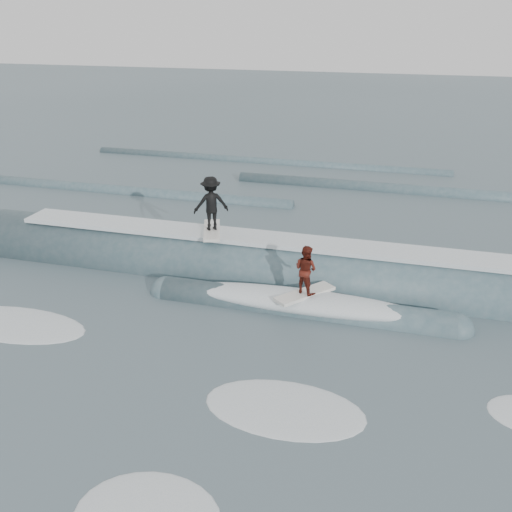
# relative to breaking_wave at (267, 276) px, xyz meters

# --- Properties ---
(ground) EXTENTS (160.00, 160.00, 0.00)m
(ground) POSITION_rel_breaking_wave_xyz_m (-0.17, -6.26, -0.03)
(ground) COLOR #374E51
(ground) RESTS_ON ground
(breaking_wave) EXTENTS (23.94, 4.10, 2.65)m
(breaking_wave) POSITION_rel_breaking_wave_xyz_m (0.00, 0.00, 0.00)
(breaking_wave) COLOR #37545E
(breaking_wave) RESTS_ON ground
(surfer_black) EXTENTS (1.39, 2.07, 1.96)m
(surfer_black) POSITION_rel_breaking_wave_xyz_m (-2.05, 0.21, 2.33)
(surfer_black) COLOR white
(surfer_black) RESTS_ON ground
(surfer_red) EXTENTS (1.69, 1.90, 1.61)m
(surfer_red) POSITION_rel_breaking_wave_xyz_m (1.70, -1.99, 1.23)
(surfer_red) COLOR white
(surfer_red) RESTS_ON ground
(whitewater) EXTENTS (16.78, 7.47, 0.10)m
(whitewater) POSITION_rel_breaking_wave_xyz_m (-1.02, -6.78, -0.03)
(whitewater) COLOR white
(whitewater) RESTS_ON ground
(far_swells) EXTENTS (40.22, 8.65, 0.80)m
(far_swells) POSITION_rel_breaking_wave_xyz_m (-2.16, 11.39, -0.03)
(far_swells) COLOR #37545E
(far_swells) RESTS_ON ground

